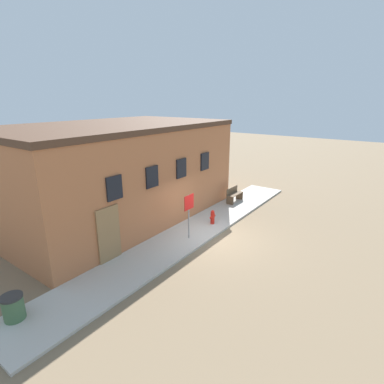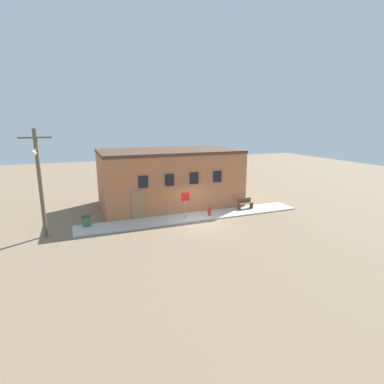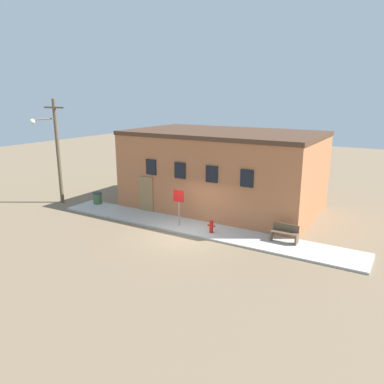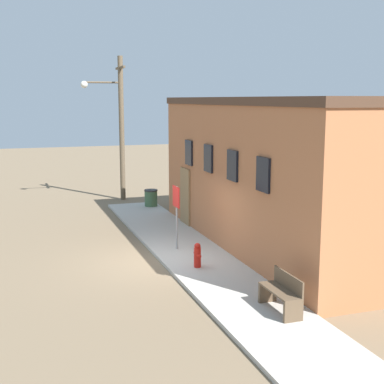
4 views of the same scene
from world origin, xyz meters
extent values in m
plane|color=#7A664C|center=(0.00, 0.00, 0.00)|extent=(80.00, 80.00, 0.00)
cube|color=#BCB7AD|center=(0.00, 1.08, 0.05)|extent=(17.20, 2.15, 0.10)
cube|color=#B26B42|center=(-0.57, 5.51, 2.28)|extent=(11.44, 6.70, 4.56)
cube|color=#4C3323|center=(-0.57, 5.51, 4.68)|extent=(11.54, 6.80, 0.24)
cube|color=black|center=(-3.58, 2.12, 2.82)|extent=(0.70, 0.08, 0.90)
cube|color=black|center=(-1.58, 2.12, 2.82)|extent=(0.70, 0.08, 0.90)
cube|color=black|center=(0.43, 2.12, 2.82)|extent=(0.70, 0.08, 0.90)
cube|color=black|center=(2.43, 2.12, 2.82)|extent=(0.70, 0.08, 0.90)
cube|color=#937047|center=(-4.01, 2.12, 1.10)|extent=(1.00, 0.08, 2.20)
cylinder|color=red|center=(1.14, 0.79, 0.38)|extent=(0.20, 0.20, 0.55)
sphere|color=red|center=(1.14, 0.79, 0.71)|extent=(0.18, 0.18, 0.18)
cylinder|color=red|center=(0.99, 0.79, 0.46)|extent=(0.11, 0.09, 0.09)
cylinder|color=red|center=(1.30, 0.79, 0.46)|extent=(0.11, 0.09, 0.09)
cylinder|color=gray|center=(-0.81, 0.79, 1.09)|extent=(0.06, 0.06, 1.98)
cube|color=red|center=(-0.81, 0.77, 1.76)|extent=(0.64, 0.02, 0.64)
cube|color=brown|center=(4.12, 1.46, 0.33)|extent=(0.08, 0.44, 0.45)
cube|color=brown|center=(5.30, 1.46, 0.33)|extent=(0.08, 0.44, 0.45)
cube|color=brown|center=(4.71, 1.46, 0.58)|extent=(1.27, 0.44, 0.04)
cube|color=brown|center=(4.71, 1.66, 0.77)|extent=(1.27, 0.04, 0.36)
cylinder|color=#426642|center=(-7.68, 1.73, 0.44)|extent=(0.56, 0.56, 0.67)
cylinder|color=#2D2D2D|center=(-7.68, 1.73, 0.80)|extent=(0.58, 0.58, 0.06)
cylinder|color=brown|center=(-10.16, 1.00, 3.34)|extent=(0.24, 0.24, 6.69)
cylinder|color=brown|center=(-10.16, 0.17, 5.48)|extent=(0.08, 1.67, 0.08)
sphere|color=silver|center=(-10.16, -0.67, 5.38)|extent=(0.32, 0.32, 0.32)
cube|color=brown|center=(-10.16, 1.00, 6.15)|extent=(1.80, 0.10, 0.10)
camera|label=1|loc=(-10.42, -6.26, 5.92)|focal=28.00mm
camera|label=2|loc=(-8.18, -19.00, 6.97)|focal=28.00mm
camera|label=3|loc=(9.49, -15.11, 6.85)|focal=35.00mm
camera|label=4|loc=(14.67, -3.99, 4.73)|focal=50.00mm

